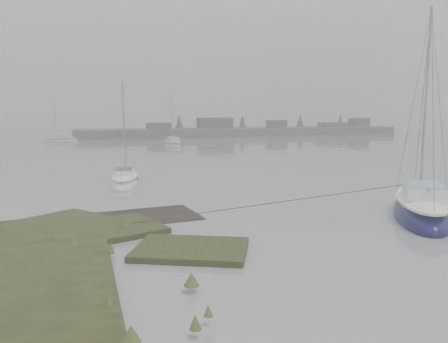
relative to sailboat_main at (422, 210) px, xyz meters
The scene contains 6 objects.
ground 30.99m from the sailboat_main, 110.55° to the left, with size 160.00×160.00×0.00m, color gray.
far_shoreline 62.97m from the sailboat_main, 75.31° to the left, with size 60.00×8.00×4.15m.
sailboat_main is the anchor object (origin of this frame).
sailboat_white 16.49m from the sailboat_main, 132.55° to the left, with size 2.37×4.97×6.73m.
sailboat_far_b 39.95m from the sailboat_main, 93.67° to the left, with size 2.01×5.69×7.95m.
sailboat_far_c 56.07m from the sailboat_main, 107.02° to the left, with size 5.15×2.62×6.94m.
Camera 1 is at (-2.67, -13.53, 4.45)m, focal length 35.00 mm.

